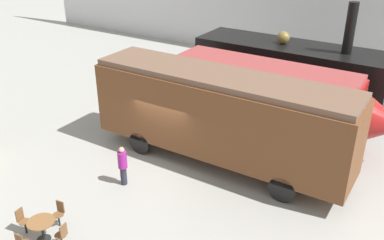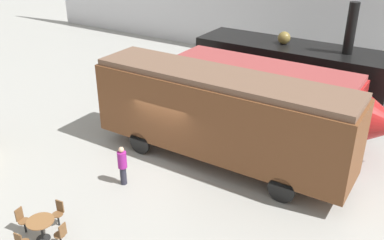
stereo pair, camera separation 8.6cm
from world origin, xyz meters
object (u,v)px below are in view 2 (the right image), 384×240
Objects in this scene: streamlined_locomotive at (277,98)px; visitor_person at (122,164)px; passenger_coach_wooden at (220,113)px; cafe_table_mid at (41,225)px; steam_locomotive at (291,68)px.

streamlined_locomotive is 6.52× the size of visitor_person.
passenger_coach_wooden reaches higher than visitor_person.
streamlined_locomotive is 11.01m from cafe_table_mid.
steam_locomotive is at bearing 102.23° from streamlined_locomotive.
streamlined_locomotive is at bearing 64.12° from visitor_person.
passenger_coach_wooden is (-0.19, -7.18, 0.19)m from steam_locomotive.
passenger_coach_wooden reaches higher than streamlined_locomotive.
visitor_person reaches higher than cafe_table_mid.
streamlined_locomotive reaches higher than visitor_person.
streamlined_locomotive is 3.60m from passenger_coach_wooden.
streamlined_locomotive is (0.81, -3.74, -0.15)m from steam_locomotive.
passenger_coach_wooden is 6.67× the size of visitor_person.
steam_locomotive reaches higher than passenger_coach_wooden.
steam_locomotive is at bearing 79.62° from cafe_table_mid.
steam_locomotive reaches higher than visitor_person.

